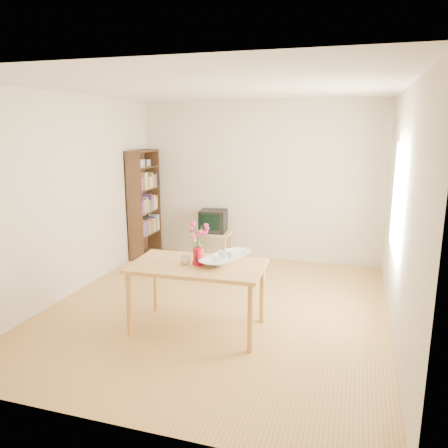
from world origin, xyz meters
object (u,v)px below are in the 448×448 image
(pitcher, at_px, (198,257))
(table, at_px, (198,271))
(mug, at_px, (185,260))
(bowl, at_px, (226,243))
(television, at_px, (213,221))

(pitcher, bearing_deg, table, 145.65)
(mug, relative_size, bowl, 0.24)
(bowl, bearing_deg, television, 111.40)
(table, xyz_separation_m, bowl, (0.27, 0.17, 0.30))
(mug, xyz_separation_m, television, (-0.55, 2.59, -0.14))
(pitcher, xyz_separation_m, television, (-0.68, 2.57, -0.19))
(table, height_order, pitcher, pitcher)
(television, bearing_deg, mug, -83.93)
(table, xyz_separation_m, pitcher, (0.01, -0.00, 0.17))
(pitcher, height_order, television, pitcher)
(mug, xyz_separation_m, bowl, (0.39, 0.19, 0.17))
(table, bearing_deg, mug, -169.94)
(pitcher, distance_m, television, 2.66)
(bowl, bearing_deg, mug, -153.72)
(mug, distance_m, television, 2.65)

